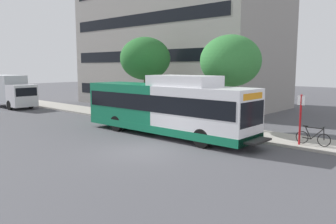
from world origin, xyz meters
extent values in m
plane|color=#4C4C51|center=(0.00, 8.00, 0.00)|extent=(120.00, 120.00, 0.00)
cube|color=#A8A399|center=(7.00, 6.00, 0.07)|extent=(3.00, 56.00, 0.14)
cube|color=white|center=(3.69, -1.01, 1.69)|extent=(2.54, 5.80, 2.73)
cube|color=#14724C|center=(3.69, 4.79, 1.69)|extent=(2.54, 5.80, 2.73)
cube|color=#14724C|center=(3.69, 1.89, 0.54)|extent=(2.57, 11.60, 0.44)
cube|color=black|center=(3.69, 1.89, 2.05)|extent=(2.58, 11.25, 0.96)
cube|color=black|center=(3.69, -3.87, 1.85)|extent=(2.34, 0.10, 1.24)
cube|color=orange|center=(3.69, -3.88, 2.72)|extent=(1.91, 0.08, 0.32)
cube|color=white|center=(3.69, 0.44, 3.35)|extent=(2.16, 4.06, 0.60)
cube|color=black|center=(3.69, -4.26, 0.55)|extent=(1.78, 0.60, 0.10)
cylinder|color=black|center=(2.56, -1.70, 0.50)|extent=(0.30, 1.00, 1.00)
cylinder|color=black|center=(4.82, -1.70, 0.50)|extent=(0.30, 1.00, 1.00)
cylinder|color=black|center=(2.56, 5.08, 0.50)|extent=(0.30, 1.00, 1.00)
cylinder|color=black|center=(4.82, 5.08, 0.50)|extent=(0.30, 1.00, 1.00)
cylinder|color=red|center=(6.07, -5.36, 1.44)|extent=(0.10, 0.10, 2.60)
cube|color=white|center=(6.05, -5.36, 2.44)|extent=(0.04, 0.36, 0.48)
torus|color=black|center=(6.43, -6.47, 0.47)|extent=(0.04, 0.66, 0.66)
torus|color=black|center=(6.43, -5.37, 0.47)|extent=(0.04, 0.66, 0.66)
cylinder|color=black|center=(6.43, -6.12, 0.74)|extent=(0.05, 0.64, 0.64)
cylinder|color=black|center=(6.43, -5.67, 0.74)|extent=(0.05, 0.34, 0.62)
cylinder|color=black|center=(6.43, -5.97, 1.04)|extent=(0.05, 0.90, 0.05)
cylinder|color=black|center=(6.43, -5.60, 0.46)|extent=(0.05, 0.45, 0.08)
cylinder|color=black|center=(6.43, -6.45, 0.81)|extent=(0.05, 0.10, 0.67)
cylinder|color=black|center=(6.43, -6.42, 1.14)|extent=(0.52, 0.03, 0.03)
cube|color=black|center=(6.43, -5.52, 1.08)|extent=(0.12, 0.24, 0.06)
cylinder|color=#4C3823|center=(7.74, -0.11, 1.59)|extent=(0.28, 0.28, 2.90)
ellipsoid|color=#337A38|center=(7.74, -0.11, 4.51)|extent=(3.92, 3.92, 3.33)
cylinder|color=#4C3823|center=(7.92, 7.89, 1.71)|extent=(0.28, 0.28, 3.13)
ellipsoid|color=#286B2D|center=(7.92, 7.89, 4.78)|extent=(4.02, 4.02, 3.42)
cube|color=silver|center=(3.61, 20.62, 1.35)|extent=(2.30, 2.00, 2.10)
cube|color=#B2B7BC|center=(3.61, 24.12, 1.90)|extent=(2.30, 5.00, 2.70)
cube|color=black|center=(3.61, 19.65, 1.75)|extent=(2.07, 0.08, 0.80)
cylinder|color=black|center=(2.58, 21.06, 0.46)|extent=(0.26, 0.92, 0.92)
cylinder|color=black|center=(4.64, 21.06, 0.46)|extent=(0.26, 0.92, 0.92)
cylinder|color=black|center=(4.64, 25.20, 0.46)|extent=(0.26, 0.92, 0.92)
cube|color=black|center=(16.89, 12.11, 1.70)|extent=(11.05, 19.79, 1.10)
cube|color=black|center=(16.89, 12.11, 5.11)|extent=(11.05, 19.79, 1.10)
cube|color=black|center=(16.89, 12.11, 8.52)|extent=(11.05, 19.79, 1.10)
camera|label=1|loc=(-11.27, -11.77, 4.17)|focal=36.20mm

